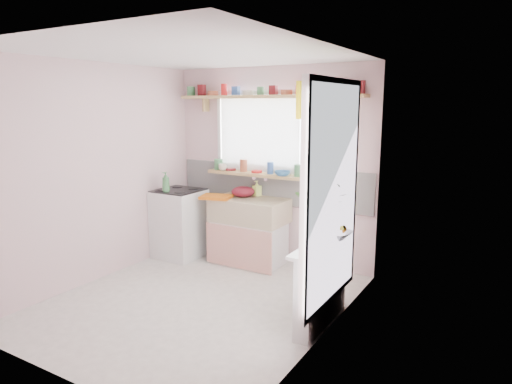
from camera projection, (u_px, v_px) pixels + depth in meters
The scene contains 19 objects.
room at pixel (292, 166), 4.91m from camera, with size 3.20×3.20×3.20m.
sink_unit at pixel (249, 231), 5.86m from camera, with size 0.95×0.65×1.11m.
cooker at pixel (180, 223), 6.12m from camera, with size 0.58×0.58×0.93m.
radiator_ledge at pixel (321, 284), 4.22m from camera, with size 0.22×0.95×0.78m.
windowsill at pixel (257, 174), 5.88m from camera, with size 1.40×0.22×0.04m, color tan.
pine_shelf at pixel (267, 97), 5.61m from camera, with size 2.52×0.24×0.04m, color tan.
shelf_crockery at pixel (267, 90), 5.60m from camera, with size 2.47×0.11×0.12m.
sill_crockery at pixel (256, 168), 5.88m from camera, with size 1.35×0.11×0.12m.
dish_tray at pixel (216, 197), 5.80m from camera, with size 0.38×0.28×0.04m, color orange.
colander at pixel (243, 192), 5.89m from camera, with size 0.30×0.30×0.14m, color maroon.
jade_plant at pixel (324, 208), 4.33m from camera, with size 0.51×0.44×0.57m, color #386729.
fruit_bowl at pixel (335, 235), 4.32m from camera, with size 0.30×0.30×0.07m, color white.
herb_pot at pixel (317, 231), 4.23m from camera, with size 0.10×0.07×0.19m, color #2D692A.
soap_bottle_sink at pixel (257, 188), 5.94m from camera, with size 0.09×0.09×0.20m, color #DFF76E.
sill_cup at pixel (223, 167), 6.06m from camera, with size 0.11×0.11×0.09m, color beige.
sill_bowl at pixel (282, 173), 5.62m from camera, with size 0.20×0.20×0.06m, color #2F649A.
shelf_vase at pixel (345, 87), 5.03m from camera, with size 0.15×0.15×0.15m, color #A33F32.
cooker_bottle at pixel (166, 182), 5.87m from camera, with size 0.10×0.10×0.26m, color #3F7E48.
fruit at pixel (336, 229), 4.31m from camera, with size 0.20×0.14×0.10m.
Camera 1 is at (2.80, -3.54, 2.03)m, focal length 32.00 mm.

